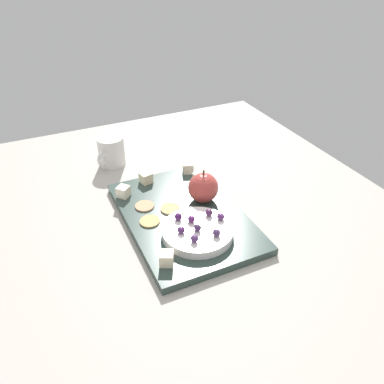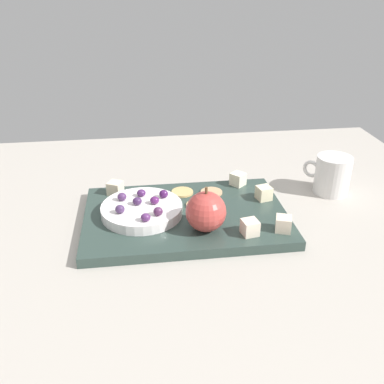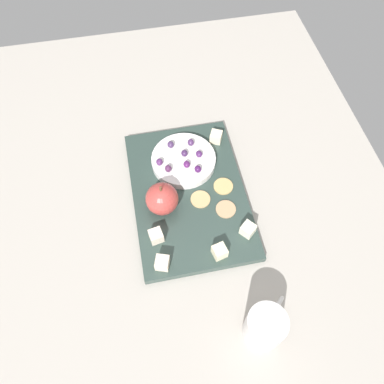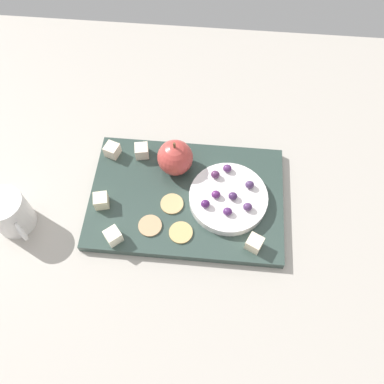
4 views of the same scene
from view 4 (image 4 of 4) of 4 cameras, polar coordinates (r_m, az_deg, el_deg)
table at (r=85.79cm, az=0.50°, el=-0.72°), size 126.43×103.41×4.44cm
platter at (r=82.10cm, az=-0.78°, el=-0.83°), size 39.22×26.18×1.90cm
serving_dish at (r=80.18cm, az=5.18°, el=-0.89°), size 15.70×15.70×1.97cm
apple_whole at (r=81.75cm, az=-2.42°, el=4.92°), size 7.36×7.36×7.36cm
apple_stem at (r=78.26cm, az=-2.54°, el=6.68°), size 0.50×0.50×1.20cm
cheese_cube_0 at (r=87.24cm, az=-11.31°, el=5.88°), size 3.51×3.51×2.76cm
cheese_cube_1 at (r=86.12cm, az=-7.19°, el=5.84°), size 3.23×3.23×2.76cm
cheese_cube_2 at (r=81.15cm, az=-12.83°, el=-1.22°), size 3.33×3.33×2.76cm
cheese_cube_3 at (r=76.21cm, az=8.89°, el=-7.24°), size 3.70×3.70×2.76cm
cheese_cube_4 at (r=77.31cm, az=-11.18°, el=-6.18°), size 3.90×3.90×2.76cm
cracker_0 at (r=78.45cm, az=-6.01°, el=-4.80°), size 4.60×4.60×0.40cm
cracker_1 at (r=80.24cm, az=-2.88°, el=-1.70°), size 4.60×4.60×0.40cm
cracker_2 at (r=77.47cm, az=-1.61°, el=-5.80°), size 4.60×4.60×0.40cm
grape_0 at (r=80.66cm, az=3.35°, el=2.51°), size 1.78×1.60×1.65cm
grape_1 at (r=76.89cm, az=5.10°, el=-2.79°), size 1.78×1.60×1.42cm
grape_2 at (r=77.25cm, az=1.92°, el=-1.70°), size 1.78×1.60×1.65cm
grape_3 at (r=81.70cm, az=5.06°, el=3.38°), size 1.78×1.60×1.52cm
grape_4 at (r=77.68cm, az=7.94°, el=-2.11°), size 1.78×1.60×1.60cm
grape_5 at (r=80.16cm, az=8.24°, el=1.09°), size 1.78×1.60×1.65cm
grape_6 at (r=78.42cm, az=3.43°, el=-0.34°), size 1.78×1.60×1.51cm
grape_7 at (r=78.49cm, az=5.85°, el=-0.58°), size 1.78×1.60×1.54cm
cup at (r=84.42cm, az=-24.54°, el=-2.74°), size 8.87×9.19×8.49cm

